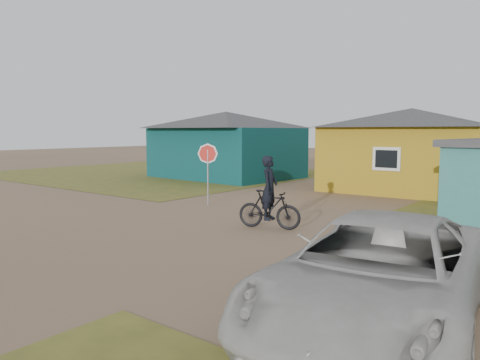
# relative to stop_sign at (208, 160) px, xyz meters

# --- Properties ---
(ground) EXTENTS (120.00, 120.00, 0.00)m
(ground) POSITION_rel_stop_sign_xyz_m (2.08, -4.74, -1.74)
(ground) COLOR #82654B
(grass_nw) EXTENTS (20.00, 18.00, 0.00)m
(grass_nw) POSITION_rel_stop_sign_xyz_m (-11.92, 8.26, -1.74)
(grass_nw) COLOR olive
(grass_nw) RESTS_ON ground
(house_teal) EXTENTS (8.93, 7.08, 4.00)m
(house_teal) POSITION_rel_stop_sign_xyz_m (-6.42, 8.76, 0.31)
(house_teal) COLOR #0A3739
(house_teal) RESTS_ON ground
(house_yellow) EXTENTS (7.72, 6.76, 3.90)m
(house_yellow) POSITION_rel_stop_sign_xyz_m (4.58, 9.26, 0.26)
(house_yellow) COLOR #A88319
(house_yellow) RESTS_ON ground
(house_pale_west) EXTENTS (7.04, 6.15, 3.60)m
(house_pale_west) POSITION_rel_stop_sign_xyz_m (-3.92, 29.26, 0.11)
(house_pale_west) COLOR #AFB99F
(house_pale_west) RESTS_ON ground
(house_pale_north) EXTENTS (6.28, 5.81, 3.40)m
(house_pale_north) POSITION_rel_stop_sign_xyz_m (-11.92, 41.26, 0.01)
(house_pale_north) COLOR #AFB99F
(house_pale_north) RESTS_ON ground
(stop_sign) EXTENTS (0.77, 0.18, 2.36)m
(stop_sign) POSITION_rel_stop_sign_xyz_m (0.00, 0.00, 0.00)
(stop_sign) COLOR gray
(stop_sign) RESTS_ON ground
(cyclist) EXTENTS (1.95, 1.04, 2.12)m
(cyclist) POSITION_rel_stop_sign_xyz_m (4.32, -2.13, -0.97)
(cyclist) COLOR black
(cyclist) RESTS_ON ground
(vehicle) EXTENTS (3.39, 6.04, 1.59)m
(vehicle) POSITION_rel_stop_sign_xyz_m (9.50, -6.85, -0.95)
(vehicle) COLOR #B5B5B1
(vehicle) RESTS_ON ground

